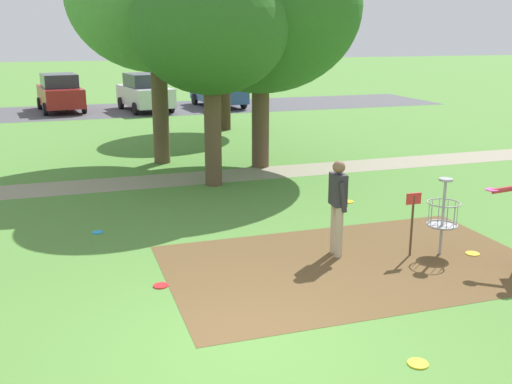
{
  "coord_description": "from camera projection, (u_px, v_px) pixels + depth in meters",
  "views": [
    {
      "loc": [
        -2.05,
        -6.42,
        3.84
      ],
      "look_at": [
        1.23,
        3.6,
        1.0
      ],
      "focal_mm": 41.84,
      "sensor_mm": 36.0,
      "label": 1
    }
  ],
  "objects": [
    {
      "name": "tree_near_left",
      "position": [
        211.0,
        28.0,
        14.44
      ],
      "size": [
        3.82,
        3.82,
        5.57
      ],
      "color": "brown",
      "rests_on": "ground"
    },
    {
      "name": "disc_golf_basket",
      "position": [
        440.0,
        214.0,
        10.44
      ],
      "size": [
        0.98,
        0.58,
        1.39
      ],
      "color": "#9E9EA3",
      "rests_on": "ground"
    },
    {
      "name": "frisbee_by_tee",
      "position": [
        161.0,
        286.0,
        9.29
      ],
      "size": [
        0.24,
        0.24,
        0.02
      ],
      "primitive_type": "cylinder",
      "color": "red",
      "rests_on": "ground"
    },
    {
      "name": "gravel_path",
      "position": [
        148.0,
        181.0,
        15.79
      ],
      "size": [
        40.0,
        1.47,
        0.0
      ],
      "primitive_type": "cube",
      "color": "gray",
      "rests_on": "ground"
    },
    {
      "name": "ground_plane",
      "position": [
        252.0,
        347.0,
        7.5
      ],
      "size": [
        160.0,
        160.0,
        0.0
      ],
      "primitive_type": "plane",
      "color": "#518438"
    },
    {
      "name": "parked_car_center_right",
      "position": [
        218.0,
        89.0,
        31.39
      ],
      "size": [
        2.29,
        4.36,
        1.84
      ],
      "color": "#2D4784",
      "rests_on": "ground"
    },
    {
      "name": "frisbee_near_basket",
      "position": [
        472.0,
        254.0,
        10.63
      ],
      "size": [
        0.25,
        0.25,
        0.02
      ],
      "primitive_type": "cylinder",
      "color": "gold",
      "rests_on": "ground"
    },
    {
      "name": "parked_car_center_left",
      "position": [
        145.0,
        92.0,
        29.74
      ],
      "size": [
        2.47,
        4.44,
        1.84
      ],
      "color": "silver",
      "rests_on": "ground"
    },
    {
      "name": "tree_mid_center",
      "position": [
        261.0,
        7.0,
        16.41
      ],
      "size": [
        5.59,
        5.59,
        6.89
      ],
      "color": "brown",
      "rests_on": "ground"
    },
    {
      "name": "frisbee_far_left",
      "position": [
        418.0,
        364.0,
        7.11
      ],
      "size": [
        0.25,
        0.25,
        0.02
      ],
      "primitive_type": "cylinder",
      "color": "gold",
      "rests_on": "ground"
    },
    {
      "name": "player_foreground_watching",
      "position": [
        338.0,
        202.0,
        10.36
      ],
      "size": [
        0.41,
        0.48,
        1.71
      ],
      "color": "tan",
      "rests_on": "ground"
    },
    {
      "name": "parking_lot_strip",
      "position": [
        104.0,
        111.0,
        29.99
      ],
      "size": [
        36.0,
        6.0,
        0.01
      ],
      "primitive_type": "cube",
      "color": "#4C4C51",
      "rests_on": "ground"
    },
    {
      "name": "parked_car_leftmost",
      "position": [
        60.0,
        93.0,
        29.55
      ],
      "size": [
        2.35,
        4.39,
        1.84
      ],
      "color": "maroon",
      "rests_on": "ground"
    },
    {
      "name": "frisbee_mid_grass",
      "position": [
        97.0,
        232.0,
        11.77
      ],
      "size": [
        0.22,
        0.22,
        0.02
      ],
      "primitive_type": "cylinder",
      "color": "#1E93DB",
      "rests_on": "ground"
    },
    {
      "name": "dirt_tee_pad",
      "position": [
        352.0,
        264.0,
        10.17
      ],
      "size": [
        6.27,
        3.84,
        0.01
      ],
      "primitive_type": "cube",
      "color": "brown",
      "rests_on": "ground"
    },
    {
      "name": "tree_near_right",
      "position": [
        224.0,
        17.0,
        23.04
      ],
      "size": [
        4.22,
        4.22,
        6.21
      ],
      "color": "#422D1E",
      "rests_on": "ground"
    }
  ]
}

